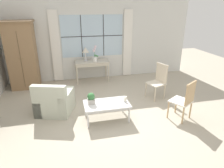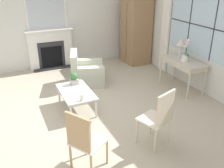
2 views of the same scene
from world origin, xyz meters
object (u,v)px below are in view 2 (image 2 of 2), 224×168
at_px(console_table, 183,63).
at_px(accent_chair_wooden, 84,139).
at_px(armoire, 136,29).
at_px(pillar_candle, 82,98).
at_px(potted_orchid, 186,53).
at_px(coffee_table, 76,93).
at_px(potted_plant_small, 74,79).
at_px(fireplace, 50,45).
at_px(armchair_upholstered, 86,73).
at_px(table_lamp, 181,43).
at_px(side_chair_wooden, 159,116).

xyz_separation_m(console_table, accent_chair_wooden, (1.73, -3.10, -0.10)).
bearing_deg(armoire, pillar_candle, -45.24).
xyz_separation_m(potted_orchid, pillar_candle, (0.30, -2.66, -0.44)).
bearing_deg(pillar_candle, coffee_table, 178.42).
xyz_separation_m(coffee_table, potted_plant_small, (-0.35, 0.08, 0.18)).
relative_size(fireplace, armchair_upholstered, 2.05).
bearing_deg(table_lamp, coffee_table, -86.53).
distance_m(potted_orchid, armchair_upholstered, 2.50).
bearing_deg(table_lamp, fireplace, -134.50).
height_order(table_lamp, armchair_upholstered, table_lamp).
bearing_deg(coffee_table, armoire, 129.57).
height_order(side_chair_wooden, accent_chair_wooden, side_chair_wooden).
relative_size(armoire, armchair_upholstered, 2.09).
distance_m(armchair_upholstered, potted_plant_small, 1.06).
relative_size(side_chair_wooden, potted_plant_small, 3.83).
bearing_deg(console_table, potted_plant_small, -98.38).
bearing_deg(armoire, fireplace, -103.15).
xyz_separation_m(accent_chair_wooden, potted_plant_small, (-2.11, 0.49, 0.01)).
distance_m(armchair_upholstered, pillar_candle, 1.79).
relative_size(console_table, coffee_table, 1.12).
xyz_separation_m(potted_orchid, accent_chair_wooden, (1.62, -3.06, -0.38)).
xyz_separation_m(armoire, coffee_table, (2.18, -2.63, -0.69)).
distance_m(potted_orchid, potted_plant_small, 2.64).
relative_size(fireplace, pillar_candle, 14.57).
relative_size(armchair_upholstered, side_chair_wooden, 1.01).
bearing_deg(fireplace, console_table, 42.81).
bearing_deg(table_lamp, console_table, -14.00).
bearing_deg(coffee_table, fireplace, 178.32).
relative_size(table_lamp, coffee_table, 0.46).
bearing_deg(coffee_table, pillar_candle, -1.58).
distance_m(table_lamp, side_chair_wooden, 2.70).
bearing_deg(coffee_table, armchair_upholstered, 152.01).
relative_size(table_lamp, potted_orchid, 0.88).
height_order(armoire, armchair_upholstered, armoire).
height_order(armchair_upholstered, coffee_table, armchair_upholstered).
height_order(armoire, potted_plant_small, armoire).
height_order(fireplace, table_lamp, fireplace).
xyz_separation_m(fireplace, side_chair_wooden, (4.49, 0.79, -0.12)).
bearing_deg(potted_orchid, pillar_candle, -83.48).
height_order(armoire, coffee_table, armoire).
bearing_deg(coffee_table, potted_orchid, 86.90).
relative_size(armoire, potted_plant_small, 8.07).
bearing_deg(accent_chair_wooden, table_lamp, 121.46).
xyz_separation_m(fireplace, armchair_upholstered, (1.57, 0.56, -0.41)).
height_order(potted_orchid, pillar_candle, potted_orchid).
relative_size(table_lamp, potted_plant_small, 1.82).
relative_size(accent_chair_wooden, pillar_candle, 6.79).
bearing_deg(side_chair_wooden, console_table, 132.76).
distance_m(side_chair_wooden, potted_plant_small, 2.21).
bearing_deg(fireplace, pillar_candle, -1.67).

